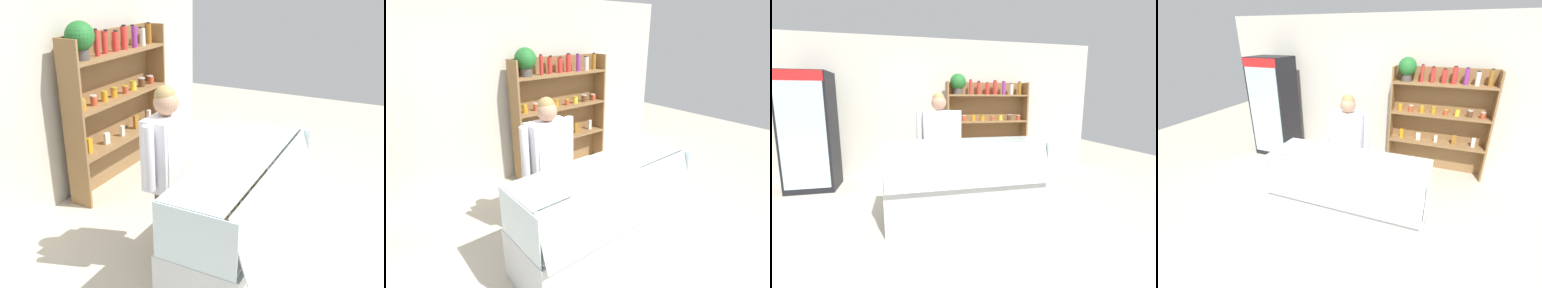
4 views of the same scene
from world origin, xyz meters
TOP-DOWN VIEW (x-y plane):
  - ground_plane at (0.00, 0.00)m, footprint 12.00×12.00m
  - back_wall at (0.00, 2.24)m, footprint 6.80×0.10m
  - drinks_fridge at (-2.22, 1.64)m, footprint 0.77×0.64m
  - shelving_unit at (0.88, 1.96)m, footprint 1.67×0.31m
  - deli_display_case at (0.06, -0.04)m, footprint 1.94×0.74m
  - shop_clerk at (-0.18, 0.58)m, footprint 0.65×0.25m

SIDE VIEW (x-z plane):
  - ground_plane at x=0.00m, z-range 0.00..0.00m
  - deli_display_case at x=0.06m, z-range -0.19..0.82m
  - shop_clerk at x=-0.18m, z-range 0.15..1.76m
  - drinks_fridge at x=-2.22m, z-range 0.00..1.97m
  - shelving_unit at x=0.88m, z-range 0.16..2.17m
  - back_wall at x=0.00m, z-range 0.00..2.70m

